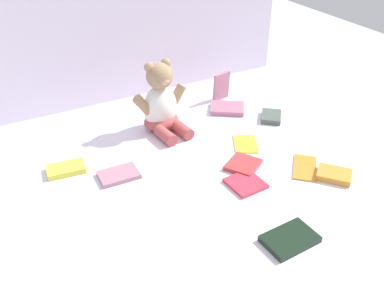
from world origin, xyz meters
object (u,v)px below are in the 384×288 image
book_case_4 (243,165)px  book_case_10 (66,169)px  book_case_6 (246,183)px  book_case_9 (305,167)px  book_case_3 (221,86)px  teddy_bear (161,105)px  book_case_2 (227,108)px  book_case_1 (290,239)px  book_case_8 (271,117)px  book_case_7 (245,143)px  book_case_0 (334,175)px  book_case_5 (119,175)px

book_case_4 → book_case_10: bearing=33.1°
book_case_6 → book_case_9: (0.21, -0.02, -0.00)m
book_case_3 → book_case_10: book_case_3 is taller
teddy_bear → book_case_2: 0.29m
book_case_4 → book_case_6: 0.09m
teddy_bear → book_case_1: teddy_bear is taller
book_case_1 → book_case_8: (0.35, 0.53, 0.00)m
teddy_bear → book_case_1: (0.04, -0.66, -0.09)m
teddy_bear → book_case_10: bearing=-171.2°
book_case_9 → book_case_7: bearing=155.0°
book_case_1 → book_case_6: book_case_1 is taller
book_case_2 → book_case_3: size_ratio=1.11×
book_case_9 → book_case_10: 0.74m
book_case_0 → book_case_2: (-0.05, 0.52, -0.00)m
book_case_8 → teddy_bear: bearing=-159.1°
book_case_3 → book_case_4: book_case_3 is taller
book_case_5 → book_case_8: 0.63m
book_case_5 → teddy_bear: bearing=132.0°
book_case_2 → book_case_4: (-0.16, -0.34, -0.00)m
book_case_5 → book_case_9: size_ratio=0.87×
book_case_3 → book_case_10: size_ratio=1.00×
book_case_4 → book_case_7: bearing=-68.6°
book_case_10 → book_case_0: bearing=66.1°
teddy_bear → book_case_0: teddy_bear is taller
teddy_bear → book_case_5: bearing=-145.9°
book_case_0 → book_case_7: 0.31m
book_case_8 → book_case_10: 0.76m
teddy_bear → book_case_4: (0.12, -0.34, -0.09)m
teddy_bear → book_case_8: (0.39, -0.13, -0.08)m
book_case_4 → book_case_6: bearing=119.5°
book_case_5 → book_case_6: size_ratio=1.19×
book_case_0 → book_case_9: book_case_0 is taller
book_case_2 → book_case_9: 0.44m
book_case_5 → book_case_1: bearing=33.1°
book_case_3 → book_case_4: 0.48m
book_case_6 → book_case_7: bearing=142.2°
book_case_1 → book_case_5: size_ratio=1.13×
book_case_1 → book_case_10: bearing=33.3°
teddy_bear → book_case_7: size_ratio=2.30×
book_case_0 → book_case_3: 0.62m
book_case_10 → teddy_bear: bearing=111.5°
book_case_2 → book_case_7: (-0.08, -0.24, -0.00)m
book_case_2 → book_case_7: bearing=15.9°
book_case_3 → book_case_7: 0.35m
book_case_6 → book_case_9: same height
book_case_2 → book_case_10: bearing=-46.9°
book_case_1 → book_case_10: book_case_10 is taller
book_case_1 → book_case_7: (0.16, 0.43, -0.00)m
book_case_1 → book_case_2: 0.71m
book_case_0 → book_case_1: bearing=166.9°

